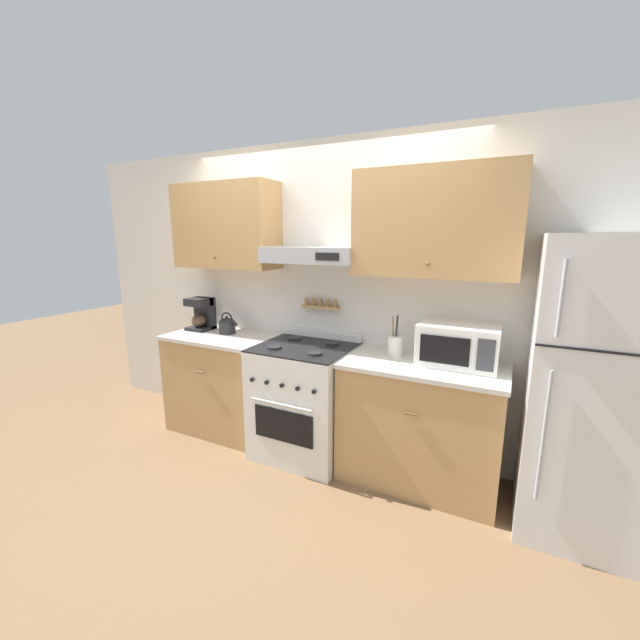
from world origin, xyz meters
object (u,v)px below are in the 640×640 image
(refrigerator, at_px, (601,392))
(microwave, at_px, (459,344))
(tea_kettle, at_px, (227,325))
(stove_range, at_px, (304,400))
(coffee_maker, at_px, (202,314))
(utensil_crock, at_px, (395,345))

(refrigerator, relative_size, microwave, 3.42)
(tea_kettle, bearing_deg, stove_range, -8.06)
(microwave, bearing_deg, tea_kettle, -179.50)
(tea_kettle, xyz_separation_m, coffee_maker, (-0.33, 0.02, 0.07))
(refrigerator, xyz_separation_m, utensil_crock, (-1.26, 0.13, 0.09))
(stove_range, xyz_separation_m, coffee_maker, (-1.20, 0.15, 0.59))
(stove_range, relative_size, tea_kettle, 4.99)
(stove_range, height_order, microwave, microwave)
(stove_range, distance_m, coffee_maker, 1.35)
(coffee_maker, bearing_deg, refrigerator, -2.82)
(tea_kettle, relative_size, microwave, 0.37)
(coffee_maker, height_order, microwave, coffee_maker)
(stove_range, bearing_deg, refrigerator, -0.22)
(microwave, height_order, utensil_crock, utensil_crock)
(stove_range, distance_m, utensil_crock, 0.89)
(coffee_maker, bearing_deg, stove_range, -7.06)
(stove_range, relative_size, utensil_crock, 3.19)
(coffee_maker, relative_size, microwave, 0.58)
(microwave, bearing_deg, utensil_crock, -177.70)
(coffee_maker, distance_m, microwave, 2.36)
(stove_range, bearing_deg, coffee_maker, 172.94)
(tea_kettle, bearing_deg, microwave, 0.50)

